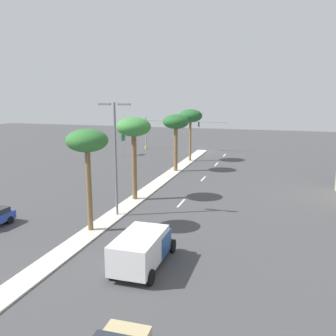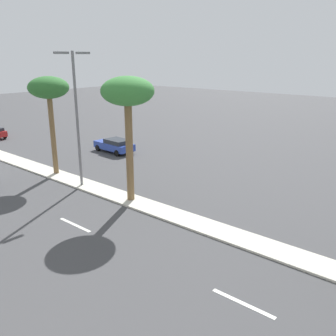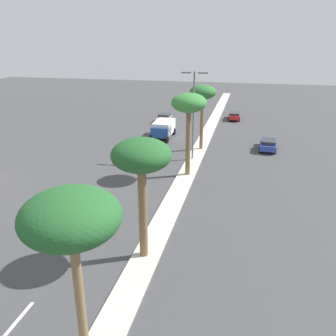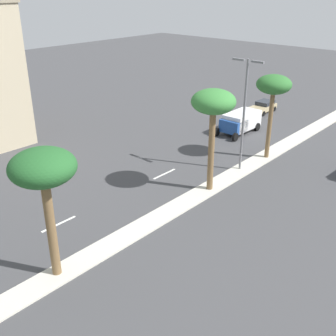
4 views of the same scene
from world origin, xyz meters
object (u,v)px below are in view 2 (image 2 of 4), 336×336
at_px(sedan_blue_mid, 115,145).
at_px(palm_tree_leading, 49,90).
at_px(street_lamp_near, 76,110).
at_px(palm_tree_left, 128,95).

bearing_deg(sedan_blue_mid, palm_tree_leading, -167.45).
bearing_deg(street_lamp_near, sedan_blue_mid, 34.14).
distance_m(palm_tree_leading, street_lamp_near, 4.23).
height_order(palm_tree_leading, sedan_blue_mid, palm_tree_leading).
height_order(palm_tree_left, street_lamp_near, street_lamp_near).
bearing_deg(palm_tree_left, palm_tree_leading, 89.31).
distance_m(palm_tree_left, street_lamp_near, 5.22).
bearing_deg(palm_tree_left, street_lamp_near, 93.68).
bearing_deg(sedan_blue_mid, street_lamp_near, -145.86).
xyz_separation_m(palm_tree_left, sedan_blue_mid, (8.38, 10.94, -6.40)).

